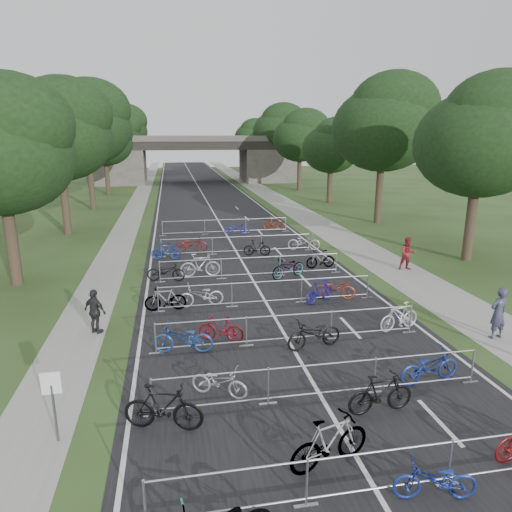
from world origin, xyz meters
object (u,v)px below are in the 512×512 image
(bike_2, at_px, (436,481))
(pedestrian_b, at_px, (408,254))
(pedestrian_a, at_px, (498,313))
(pedestrian_c, at_px, (95,312))
(bike_1, at_px, (330,442))
(overpass_bridge, at_px, (195,159))
(park_sign, at_px, (52,394))

(bike_2, bearing_deg, pedestrian_b, 163.63)
(pedestrian_a, bearing_deg, pedestrian_c, -20.71)
(pedestrian_c, bearing_deg, pedestrian_a, -155.14)
(bike_1, height_order, pedestrian_c, pedestrian_c)
(overpass_bridge, bearing_deg, pedestrian_a, -82.82)
(bike_2, height_order, pedestrian_c, pedestrian_c)
(pedestrian_b, bearing_deg, pedestrian_a, -90.18)
(pedestrian_a, xyz_separation_m, pedestrian_c, (-14.21, 3.08, -0.10))
(pedestrian_c, bearing_deg, pedestrian_b, -123.22)
(bike_2, relative_size, pedestrian_b, 0.94)
(park_sign, bearing_deg, bike_1, -18.15)
(park_sign, distance_m, bike_1, 6.44)
(bike_2, bearing_deg, overpass_bridge, -168.94)
(park_sign, relative_size, bike_1, 0.90)
(pedestrian_a, bearing_deg, park_sign, 4.22)
(pedestrian_b, bearing_deg, bike_2, -109.01)
(overpass_bridge, bearing_deg, pedestrian_b, -80.32)
(overpass_bridge, height_order, park_sign, overpass_bridge)
(overpass_bridge, bearing_deg, pedestrian_c, -96.96)
(pedestrian_a, relative_size, pedestrian_c, 1.12)
(park_sign, height_order, pedestrian_b, park_sign)
(park_sign, bearing_deg, bike_2, -22.85)
(bike_1, xyz_separation_m, bike_2, (1.75, -1.31, -0.17))
(park_sign, xyz_separation_m, pedestrian_b, (15.36, 11.78, -0.37))
(park_sign, xyz_separation_m, pedestrian_a, (14.21, 3.20, -0.32))
(pedestrian_b, height_order, pedestrian_c, pedestrian_b)
(park_sign, relative_size, pedestrian_b, 1.02)
(pedestrian_c, bearing_deg, overpass_bridge, -59.87)
(pedestrian_a, distance_m, pedestrian_b, 8.66)
(pedestrian_c, bearing_deg, bike_2, 166.36)
(bike_2, distance_m, pedestrian_a, 9.12)
(park_sign, xyz_separation_m, pedestrian_c, (0.00, 6.28, -0.42))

